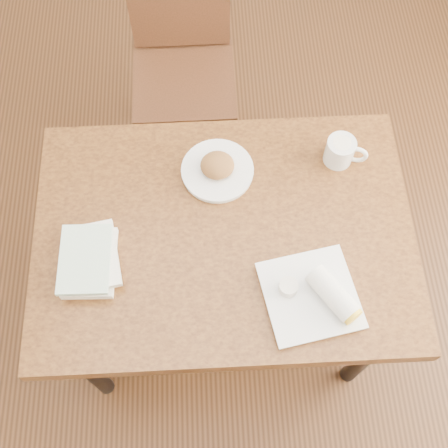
{
  "coord_description": "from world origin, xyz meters",
  "views": [
    {
      "loc": [
        -0.04,
        -0.73,
        2.31
      ],
      "look_at": [
        0.0,
        0.0,
        0.8
      ],
      "focal_mm": 45.0,
      "sensor_mm": 36.0,
      "label": 1
    }
  ],
  "objects_px": {
    "chair_far": "(182,54)",
    "plate_burrito": "(317,295)",
    "table": "(224,242)",
    "coffee_mug": "(341,151)",
    "plate_scone": "(217,169)",
    "book_stack": "(89,260)"
  },
  "relations": [
    {
      "from": "chair_far",
      "to": "plate_burrito",
      "type": "height_order",
      "value": "chair_far"
    },
    {
      "from": "table",
      "to": "coffee_mug",
      "type": "height_order",
      "value": "coffee_mug"
    },
    {
      "from": "table",
      "to": "book_stack",
      "type": "relative_size",
      "value": 4.84
    },
    {
      "from": "table",
      "to": "plate_scone",
      "type": "bearing_deg",
      "value": 92.9
    },
    {
      "from": "chair_far",
      "to": "coffee_mug",
      "type": "distance_m",
      "value": 0.88
    },
    {
      "from": "table",
      "to": "chair_far",
      "type": "height_order",
      "value": "chair_far"
    },
    {
      "from": "plate_burrito",
      "to": "plate_scone",
      "type": "bearing_deg",
      "value": 121.25
    },
    {
      "from": "plate_burrito",
      "to": "book_stack",
      "type": "distance_m",
      "value": 0.67
    },
    {
      "from": "table",
      "to": "coffee_mug",
      "type": "xyz_separation_m",
      "value": [
        0.39,
        0.24,
        0.13
      ]
    },
    {
      "from": "table",
      "to": "coffee_mug",
      "type": "distance_m",
      "value": 0.48
    },
    {
      "from": "plate_scone",
      "to": "coffee_mug",
      "type": "height_order",
      "value": "coffee_mug"
    },
    {
      "from": "chair_far",
      "to": "plate_scone",
      "type": "relative_size",
      "value": 4.07
    },
    {
      "from": "coffee_mug",
      "to": "book_stack",
      "type": "bearing_deg",
      "value": -157.39
    },
    {
      "from": "chair_far",
      "to": "plate_burrito",
      "type": "xyz_separation_m",
      "value": [
        0.38,
        -1.13,
        0.23
      ]
    },
    {
      "from": "table",
      "to": "chair_far",
      "type": "relative_size",
      "value": 1.23
    },
    {
      "from": "coffee_mug",
      "to": "plate_burrito",
      "type": "height_order",
      "value": "coffee_mug"
    },
    {
      "from": "coffee_mug",
      "to": "table",
      "type": "bearing_deg",
      "value": -148.09
    },
    {
      "from": "plate_scone",
      "to": "book_stack",
      "type": "xyz_separation_m",
      "value": [
        -0.39,
        -0.3,
        0.01
      ]
    },
    {
      "from": "coffee_mug",
      "to": "chair_far",
      "type": "bearing_deg",
      "value": 127.82
    },
    {
      "from": "plate_burrito",
      "to": "table",
      "type": "bearing_deg",
      "value": 138.19
    },
    {
      "from": "plate_scone",
      "to": "book_stack",
      "type": "distance_m",
      "value": 0.49
    },
    {
      "from": "chair_far",
      "to": "plate_scone",
      "type": "xyz_separation_m",
      "value": [
        0.12,
        -0.69,
        0.22
      ]
    }
  ]
}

